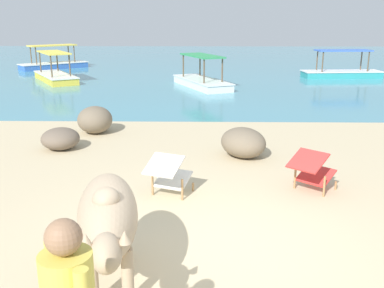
% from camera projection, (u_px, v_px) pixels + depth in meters
% --- Properties ---
extents(sand_beach, '(18.00, 14.00, 0.04)m').
position_uv_depth(sand_beach, '(215.00, 255.00, 5.38)').
color(sand_beach, '#CCB78E').
rests_on(sand_beach, ground).
extents(water_surface, '(60.00, 36.00, 0.03)m').
position_uv_depth(water_surface, '(204.00, 66.00, 26.54)').
color(water_surface, teal).
rests_on(water_surface, ground).
extents(cow, '(0.91, 2.10, 1.17)m').
position_uv_depth(cow, '(108.00, 216.00, 4.56)').
color(cow, tan).
rests_on(cow, sand_beach).
extents(deck_chair_near, '(0.91, 0.92, 0.68)m').
position_uv_depth(deck_chair_near, '(312.00, 169.00, 7.17)').
color(deck_chair_near, '#A37A4C').
rests_on(deck_chair_near, sand_beach).
extents(deck_chair_far, '(0.79, 0.91, 0.68)m').
position_uv_depth(deck_chair_far, '(168.00, 173.00, 6.97)').
color(deck_chair_far, '#A37A4C').
rests_on(deck_chair_far, sand_beach).
extents(shore_rock_large, '(1.24, 1.31, 0.60)m').
position_uv_depth(shore_rock_large, '(243.00, 142.00, 9.00)').
color(shore_rock_large, '#756651').
rests_on(shore_rock_large, sand_beach).
extents(shore_rock_medium, '(0.97, 1.10, 0.65)m').
position_uv_depth(shore_rock_medium, '(95.00, 120.00, 10.88)').
color(shore_rock_medium, '#756651').
rests_on(shore_rock_medium, sand_beach).
extents(shore_rock_small, '(0.97, 1.00, 0.46)m').
position_uv_depth(shore_rock_small, '(60.00, 139.00, 9.55)').
color(shore_rock_small, '#6B5B4C').
rests_on(shore_rock_small, sand_beach).
extents(boat_yellow, '(2.88, 3.74, 1.29)m').
position_uv_depth(boat_yellow, '(55.00, 75.00, 19.89)').
color(boat_yellow, gold).
rests_on(boat_yellow, water_surface).
extents(boat_white, '(2.53, 3.83, 1.29)m').
position_uv_depth(boat_white, '(202.00, 80.00, 18.25)').
color(boat_white, white).
rests_on(boat_white, water_surface).
extents(boat_teal, '(3.76, 1.47, 1.29)m').
position_uv_depth(boat_teal, '(341.00, 72.00, 21.11)').
color(boat_teal, teal).
rests_on(boat_teal, water_surface).
extents(boat_blue, '(3.56, 3.24, 1.29)m').
position_uv_depth(boat_blue, '(54.00, 64.00, 24.81)').
color(boat_blue, '#3866B7').
rests_on(boat_blue, water_surface).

